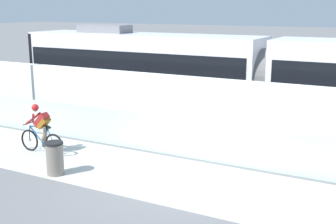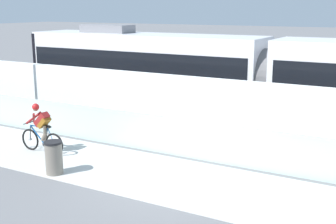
# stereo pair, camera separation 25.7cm
# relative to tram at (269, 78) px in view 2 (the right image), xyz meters

# --- Properties ---
(ground_plane) EXTENTS (200.00, 200.00, 0.00)m
(ground_plane) POSITION_rel_tram_xyz_m (-0.44, -6.85, -1.89)
(ground_plane) COLOR slate
(bike_path_deck) EXTENTS (32.00, 3.20, 0.01)m
(bike_path_deck) POSITION_rel_tram_xyz_m (-0.44, -6.85, -1.89)
(bike_path_deck) COLOR beige
(bike_path_deck) RESTS_ON ground
(glass_parapet) EXTENTS (32.00, 0.05, 1.21)m
(glass_parapet) POSITION_rel_tram_xyz_m (-0.44, -5.00, -1.29)
(glass_parapet) COLOR #ADC6C1
(glass_parapet) RESTS_ON ground
(concrete_barrier_wall) EXTENTS (32.00, 0.36, 2.25)m
(concrete_barrier_wall) POSITION_rel_tram_xyz_m (-0.44, -3.20, -0.77)
(concrete_barrier_wall) COLOR silver
(concrete_barrier_wall) RESTS_ON ground
(tram_rail_near) EXTENTS (32.00, 0.08, 0.01)m
(tram_rail_near) POSITION_rel_tram_xyz_m (-0.44, -0.72, -1.89)
(tram_rail_near) COLOR #595654
(tram_rail_near) RESTS_ON ground
(tram_rail_far) EXTENTS (32.00, 0.08, 0.01)m
(tram_rail_far) POSITION_rel_tram_xyz_m (-0.44, 0.72, -1.89)
(tram_rail_far) COLOR #595654
(tram_rail_far) RESTS_ON ground
(tram) EXTENTS (22.56, 2.54, 3.81)m
(tram) POSITION_rel_tram_xyz_m (0.00, 0.00, 0.00)
(tram) COLOR silver
(tram) RESTS_ON ground
(cyclist_on_bike) EXTENTS (1.77, 0.58, 1.61)m
(cyclist_on_bike) POSITION_rel_tram_xyz_m (-5.35, -6.85, -1.11)
(cyclist_on_bike) COLOR black
(cyclist_on_bike) RESTS_ON ground
(trash_bin) EXTENTS (0.51, 0.51, 0.96)m
(trash_bin) POSITION_rel_tram_xyz_m (-3.67, -8.10, -1.41)
(trash_bin) COLOR slate
(trash_bin) RESTS_ON ground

